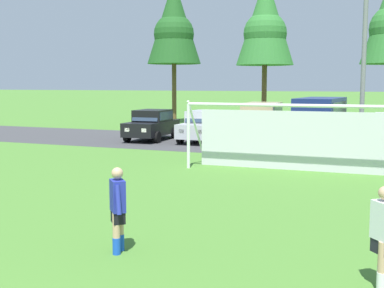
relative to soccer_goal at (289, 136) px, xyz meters
name	(u,v)px	position (x,y,z in m)	size (l,w,h in m)	color
ground_plane	(250,174)	(-1.14, -1.14, -1.29)	(400.00, 400.00, 0.00)	#477A2D
parking_lot_strip	(296,146)	(-1.14, 7.49, -1.29)	(52.00, 8.40, 0.01)	#3D3D3F
soccer_goal	(289,136)	(0.00, 0.00, 0.00)	(7.46, 2.11, 2.57)	white
player_midfield_center	(118,210)	(-1.16, -10.28, -0.47)	(0.50, 0.66, 1.64)	tan
player_defender_far	(383,238)	(3.53, -10.23, -0.47)	(0.48, 0.67, 1.64)	tan
parked_car_slot_far_left	(152,125)	(-9.28, 7.25, -0.42)	(2.18, 4.27, 1.72)	black
parked_car_slot_left	(205,126)	(-6.18, 7.54, -0.42)	(2.07, 4.21, 1.72)	#B2B2BC
parked_car_slot_center_left	(261,122)	(-3.28, 8.69, -0.18)	(2.29, 4.68, 2.16)	tan
parked_car_slot_center	(320,122)	(0.17, 6.42, 0.05)	(2.44, 4.92, 2.52)	navy
tree_left_edge	(174,24)	(-13.26, 19.18, 6.62)	(4.31, 4.31, 11.51)	brown
tree_mid_left	(265,23)	(-5.27, 17.11, 6.15)	(4.06, 4.06, 10.83)	brown
street_lamp	(368,70)	(2.52, 2.52, 2.42)	(2.00, 0.32, 7.14)	slate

